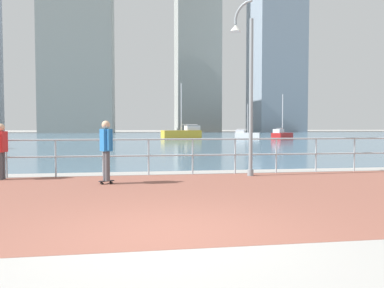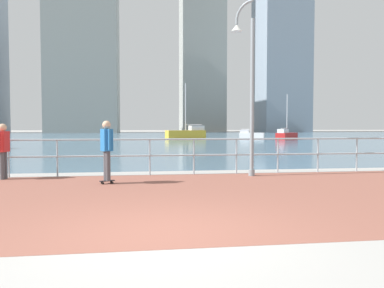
{
  "view_description": "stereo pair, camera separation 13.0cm",
  "coord_description": "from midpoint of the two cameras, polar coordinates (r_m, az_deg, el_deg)",
  "views": [
    {
      "loc": [
        -0.44,
        -5.29,
        1.54
      ],
      "look_at": [
        0.98,
        3.97,
        1.1
      ],
      "focal_mm": 35.41,
      "sensor_mm": 36.0,
      "label": 1
    },
    {
      "loc": [
        -0.31,
        -5.3,
        1.54
      ],
      "look_at": [
        0.98,
        3.97,
        1.1
      ],
      "focal_mm": 35.41,
      "sensor_mm": 36.0,
      "label": 2
    }
  ],
  "objects": [
    {
      "name": "brick_paving",
      "position": [
        8.42,
        -6.04,
        -7.84
      ],
      "size": [
        28.0,
        7.29,
        0.01
      ],
      "primitive_type": "cube",
      "color": "#935647",
      "rests_on": "ground"
    },
    {
      "name": "skateboarder",
      "position": [
        10.31,
        -13.16,
        -0.31
      ],
      "size": [
        0.41,
        0.54,
        1.69
      ],
      "color": "black",
      "rests_on": "ground"
    },
    {
      "name": "ground",
      "position": [
        45.32,
        -8.22,
        0.7
      ],
      "size": [
        220.0,
        220.0,
        0.0
      ],
      "primitive_type": "plane",
      "color": "#ADAAA5"
    },
    {
      "name": "tower_glass",
      "position": [
        109.45,
        12.45,
        12.53
      ],
      "size": [
        12.67,
        13.86,
        42.44
      ],
      "color": "#8493A3",
      "rests_on": "ground"
    },
    {
      "name": "waterfront_railing",
      "position": [
        11.95,
        -6.87,
        -0.9
      ],
      "size": [
        25.25,
        0.06,
        1.16
      ],
      "color": "#9EADB7",
      "rests_on": "ground"
    },
    {
      "name": "tower_brick",
      "position": [
        112.15,
        0.76,
        13.91
      ],
      "size": [
        12.26,
        10.57,
        48.47
      ],
      "color": "#939993",
      "rests_on": "ground"
    },
    {
      "name": "tower_slate",
      "position": [
        97.55,
        -16.78,
        13.29
      ],
      "size": [
        16.41,
        13.96,
        41.07
      ],
      "color": "#939993",
      "rests_on": "ground"
    },
    {
      "name": "harbor_water",
      "position": [
        56.94,
        -8.32,
        1.1
      ],
      "size": [
        180.0,
        88.0,
        0.0
      ],
      "primitive_type": "cube",
      "color": "slate",
      "rests_on": "ground"
    },
    {
      "name": "lamppost",
      "position": [
        12.01,
        7.87,
        9.64
      ],
      "size": [
        0.68,
        0.64,
        5.42
      ],
      "color": "gray",
      "rests_on": "ground"
    },
    {
      "name": "bystander",
      "position": [
        12.21,
        -27.08,
        -0.39
      ],
      "size": [
        0.29,
        0.56,
        1.62
      ],
      "color": "#4C4C51",
      "rests_on": "ground"
    },
    {
      "name": "sailboat_white",
      "position": [
        51.16,
        8.15,
        1.41
      ],
      "size": [
        3.36,
        2.32,
        4.56
      ],
      "color": "white",
      "rests_on": "ground"
    },
    {
      "name": "sailboat_red",
      "position": [
        44.69,
        13.31,
        1.27
      ],
      "size": [
        3.43,
        3.44,
        5.22
      ],
      "color": "#B21E1E",
      "rests_on": "ground"
    },
    {
      "name": "sailboat_ivory",
      "position": [
        47.12,
        -1.49,
        1.6
      ],
      "size": [
        5.12,
        2.63,
        6.88
      ],
      "color": "gold",
      "rests_on": "ground"
    }
  ]
}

